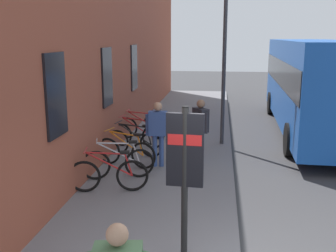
{
  "coord_description": "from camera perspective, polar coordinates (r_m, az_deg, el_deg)",
  "views": [
    {
      "loc": [
        -5.16,
        0.4,
        3.49
      ],
      "look_at": [
        3.1,
        1.48,
        1.62
      ],
      "focal_mm": 42.82,
      "sensor_mm": 36.0,
      "label": 1
    }
  ],
  "objects": [
    {
      "name": "ground",
      "position": [
        11.78,
        13.99,
        -4.96
      ],
      "size": [
        60.0,
        60.0,
        0.0
      ],
      "primitive_type": "plane",
      "color": "#38383A"
    },
    {
      "name": "sidewalk_pavement",
      "position": [
        13.67,
        1.54,
        -1.88
      ],
      "size": [
        24.0,
        3.5,
        0.12
      ],
      "primitive_type": "cube",
      "color": "slate",
      "rests_on": "ground"
    },
    {
      "name": "station_facade",
      "position": [
        14.56,
        -6.22,
        13.17
      ],
      "size": [
        22.0,
        0.65,
        7.29
      ],
      "color": "brown",
      "rests_on": "ground"
    },
    {
      "name": "bicycle_end_of_row",
      "position": [
        8.97,
        -8.43,
        -6.89
      ],
      "size": [
        0.52,
        1.75,
        0.97
      ],
      "color": "black",
      "rests_on": "sidewalk_pavement"
    },
    {
      "name": "bicycle_mid_rack",
      "position": [
        9.74,
        -7.12,
        -5.26
      ],
      "size": [
        0.65,
        1.71,
        0.97
      ],
      "color": "black",
      "rests_on": "sidewalk_pavement"
    },
    {
      "name": "bicycle_nearest_sign",
      "position": [
        10.61,
        -6.03,
        -3.73
      ],
      "size": [
        0.65,
        1.71,
        0.97
      ],
      "color": "black",
      "rests_on": "sidewalk_pavement"
    },
    {
      "name": "bicycle_by_door",
      "position": [
        11.54,
        -4.8,
        -2.35
      ],
      "size": [
        0.51,
        1.75,
        0.97
      ],
      "color": "black",
      "rests_on": "sidewalk_pavement"
    },
    {
      "name": "bicycle_far_end",
      "position": [
        12.4,
        -4.41,
        -1.28
      ],
      "size": [
        0.52,
        1.75,
        0.97
      ],
      "color": "black",
      "rests_on": "sidewalk_pavement"
    },
    {
      "name": "bicycle_beside_lamp",
      "position": [
        13.42,
        -3.65,
        -0.2
      ],
      "size": [
        0.48,
        1.77,
        0.97
      ],
      "color": "black",
      "rests_on": "sidewalk_pavement"
    },
    {
      "name": "transit_info_sign",
      "position": [
        5.88,
        2.42,
        -4.89
      ],
      "size": [
        0.12,
        0.55,
        2.4
      ],
      "color": "black",
      "rests_on": "sidewalk_pavement"
    },
    {
      "name": "city_bus",
      "position": [
        15.6,
        20.12,
        6.11
      ],
      "size": [
        10.58,
        2.93,
        3.35
      ],
      "color": "#1951B2",
      "rests_on": "ground"
    },
    {
      "name": "pedestrian_by_facade",
      "position": [
        10.41,
        -1.44,
        -0.23
      ],
      "size": [
        0.31,
        0.65,
        1.72
      ],
      "color": "#334C8C",
      "rests_on": "sidewalk_pavement"
    },
    {
      "name": "pedestrian_near_bus",
      "position": [
        10.91,
        4.65,
        0.32
      ],
      "size": [
        0.55,
        0.48,
        1.71
      ],
      "color": "#B2A599",
      "rests_on": "sidewalk_pavement"
    },
    {
      "name": "street_lamp",
      "position": [
        12.56,
        8.08,
        11.89
      ],
      "size": [
        0.28,
        0.28,
        5.48
      ],
      "color": "#333338",
      "rests_on": "sidewalk_pavement"
    }
  ]
}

